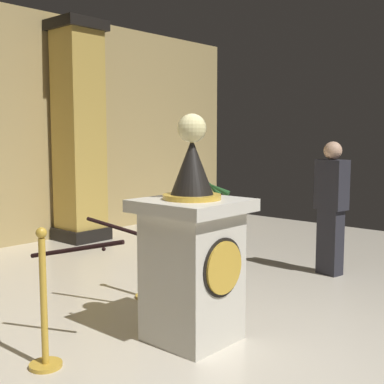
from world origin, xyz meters
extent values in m
plane|color=beige|center=(0.00, 0.00, 0.00)|extent=(11.75, 11.75, 0.00)
cube|color=beige|center=(0.03, 0.47, 0.54)|extent=(0.63, 0.63, 1.08)
cube|color=beige|center=(0.03, 0.47, 1.13)|extent=(0.79, 0.79, 0.10)
cylinder|color=gold|center=(0.03, 0.14, 0.67)|extent=(0.42, 0.03, 0.42)
cylinder|color=black|center=(0.03, 0.15, 0.67)|extent=(0.47, 0.01, 0.47)
cylinder|color=gold|center=(0.03, 0.47, 1.20)|extent=(0.47, 0.47, 0.04)
cone|color=black|center=(0.03, 0.47, 1.44)|extent=(0.35, 0.35, 0.45)
cylinder|color=gold|center=(0.03, 0.47, 1.66)|extent=(0.03, 0.03, 0.06)
sphere|color=beige|center=(0.03, 0.47, 1.75)|extent=(0.23, 0.23, 0.23)
cylinder|color=gold|center=(0.53, 1.55, 0.01)|extent=(0.24, 0.24, 0.03)
cylinder|color=gold|center=(0.53, 1.55, 0.47)|extent=(0.05, 0.05, 0.93)
sphere|color=gold|center=(0.53, 1.55, 0.97)|extent=(0.08, 0.08, 0.08)
cylinder|color=gold|center=(-1.07, 0.93, 0.01)|extent=(0.24, 0.24, 0.03)
cylinder|color=gold|center=(-1.07, 0.93, 0.48)|extent=(0.05, 0.05, 0.96)
sphere|color=gold|center=(-1.07, 0.93, 1.00)|extent=(0.08, 0.08, 0.08)
cylinder|color=black|center=(0.13, 1.39, 0.79)|extent=(0.34, 0.82, 0.22)
cylinder|color=black|center=(-0.67, 1.09, 0.79)|extent=(0.34, 0.82, 0.22)
sphere|color=black|center=(-0.27, 1.24, 0.70)|extent=(0.04, 0.04, 0.04)
cube|color=black|center=(1.88, 4.53, 0.10)|extent=(0.71, 0.71, 0.20)
cube|color=gold|center=(1.88, 4.53, 1.74)|extent=(0.62, 0.62, 3.48)
cube|color=black|center=(1.88, 4.53, 3.40)|extent=(0.74, 0.74, 0.16)
cylinder|color=#4C3828|center=(3.04, 2.89, 0.19)|extent=(0.49, 0.49, 0.39)
cylinder|color=brown|center=(3.04, 2.89, 0.55)|extent=(0.08, 0.08, 0.32)
cone|color=#265928|center=(3.25, 2.90, 0.87)|extent=(0.39, 0.11, 0.34)
cone|color=#265928|center=(3.11, 3.09, 0.87)|extent=(0.20, 0.38, 0.37)
cone|color=#265928|center=(2.92, 3.07, 0.87)|extent=(0.28, 0.37, 0.37)
cone|color=#265928|center=(2.83, 2.86, 0.87)|extent=(0.42, 0.17, 0.31)
cone|color=#265928|center=(2.92, 2.72, 0.87)|extent=(0.29, 0.39, 0.33)
cone|color=#265928|center=(3.14, 2.71, 0.87)|extent=(0.25, 0.42, 0.30)
cube|color=#26262D|center=(2.64, 0.54, 0.40)|extent=(0.23, 0.31, 0.80)
cube|color=#26262D|center=(2.64, 0.54, 1.10)|extent=(0.29, 0.40, 0.60)
sphere|color=tan|center=(2.64, 0.54, 1.51)|extent=(0.22, 0.22, 0.22)
camera|label=1|loc=(-3.01, -2.22, 1.69)|focal=47.36mm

